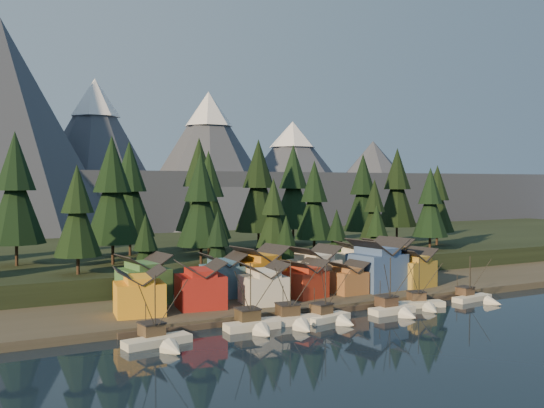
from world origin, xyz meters
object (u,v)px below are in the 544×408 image
boat_2 (295,312)px  boat_4 (396,302)px  house_front_0 (139,290)px  house_back_0 (144,278)px  boat_1 (255,316)px  boat_3 (332,310)px  boat_5 (423,298)px  boat_6 (477,293)px  house_front_1 (200,283)px  boat_0 (161,332)px  house_back_1 (223,274)px

boat_2 → boat_4: (21.50, -1.19, -0.03)m
house_front_0 → house_back_0: (3.55, 9.69, 0.61)m
boat_1 → house_front_0: size_ratio=1.35×
boat_4 → house_front_0: boat_4 is taller
boat_3 → house_back_0: size_ratio=1.16×
boat_5 → house_back_0: (-50.00, 23.42, 4.55)m
boat_6 → house_front_0: 69.63m
house_front_0 → house_front_1: bearing=10.4°
boat_6 → boat_5: bearing=171.7°
boat_6 → house_front_1: house_front_1 is taller
boat_0 → boat_1: 17.25m
boat_0 → boat_5: bearing=-4.8°
boat_2 → boat_3: bearing=1.1°
boat_5 → house_back_1: bearing=161.6°
boat_0 → boat_3: boat_0 is taller
boat_5 → boat_6: bearing=14.7°
boat_0 → boat_6: 69.59m
boat_0 → boat_6: size_ratio=1.09×
boat_4 → house_front_1: 37.15m
boat_6 → boat_2: bearing=173.5°
boat_1 → boat_2: bearing=1.3°
boat_5 → boat_0: bearing=-160.9°
boat_6 → house_back_1: 53.43m
house_front_1 → boat_3: bearing=-32.5°
boat_6 → house_front_0: house_front_0 is taller
boat_0 → house_front_1: boat_0 is taller
boat_0 → boat_6: (69.53, 2.88, -0.36)m
boat_0 → house_front_0: size_ratio=1.29×
boat_4 → house_front_0: 47.79m
house_front_1 → boat_0: bearing=-119.6°
boat_0 → boat_1: (17.09, 2.28, 0.29)m
boat_5 → boat_6: boat_5 is taller
boat_1 → house_back_0: bearing=117.6°
boat_2 → boat_1: bearing=-173.0°
boat_2 → house_front_0: bearing=154.9°
boat_1 → house_front_0: 21.68m
house_back_1 → boat_3: bearing=-63.4°
boat_4 → house_back_0: house_back_0 is taller
boat_0 → boat_4: boat_0 is taller
boat_2 → house_back_1: (-3.39, 23.61, 3.81)m
boat_6 → boat_0: bearing=175.1°
boat_0 → boat_3: bearing=-5.3°
house_front_1 → house_back_0: (-8.28, 9.07, 0.40)m
boat_6 → house_front_1: 58.27m
boat_1 → house_back_1: bearing=80.6°
house_back_0 → house_back_1: bearing=-9.8°
boat_4 → house_back_1: (-24.90, 24.80, 3.85)m
boat_3 → house_back_1: house_back_1 is taller
boat_3 → house_back_0: house_back_0 is taller
house_back_0 → house_back_1: (16.51, -0.67, -0.32)m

